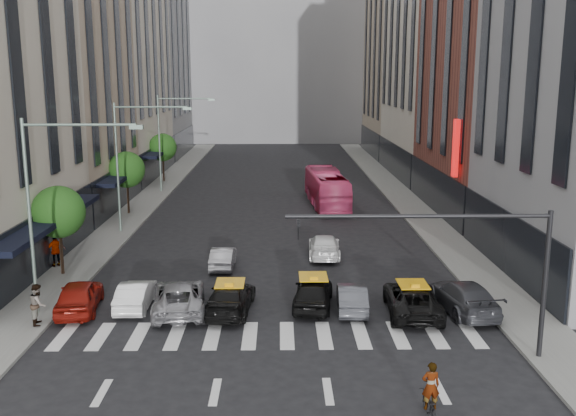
{
  "coord_description": "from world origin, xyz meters",
  "views": [
    {
      "loc": [
        0.3,
        -24.4,
        10.99
      ],
      "look_at": [
        0.75,
        9.25,
        4.0
      ],
      "focal_mm": 40.0,
      "sensor_mm": 36.0,
      "label": 1
    }
  ],
  "objects_px": {
    "streetlamp_far": "(169,130)",
    "taxi_center": "(313,292)",
    "car_red": "(79,296)",
    "car_white_front": "(136,295)",
    "pedestrian_near": "(38,304)",
    "motorcycle": "(430,405)",
    "streetlamp_near": "(49,191)",
    "pedestrian_far": "(56,250)",
    "streetlamp_mid": "(130,150)",
    "taxi_left": "(230,298)",
    "bus": "(327,188)"
  },
  "relations": [
    {
      "from": "car_white_front",
      "to": "streetlamp_near",
      "type": "bearing_deg",
      "value": 15.31
    },
    {
      "from": "streetlamp_far",
      "to": "pedestrian_far",
      "type": "relative_size",
      "value": 4.73
    },
    {
      "from": "streetlamp_near",
      "to": "streetlamp_mid",
      "type": "relative_size",
      "value": 1.0
    },
    {
      "from": "streetlamp_near",
      "to": "streetlamp_mid",
      "type": "height_order",
      "value": "same"
    },
    {
      "from": "car_white_front",
      "to": "pedestrian_far",
      "type": "height_order",
      "value": "pedestrian_far"
    },
    {
      "from": "streetlamp_far",
      "to": "pedestrian_near",
      "type": "bearing_deg",
      "value": -90.61
    },
    {
      "from": "streetlamp_mid",
      "to": "car_red",
      "type": "distance_m",
      "value": 16.3
    },
    {
      "from": "streetlamp_near",
      "to": "streetlamp_far",
      "type": "xyz_separation_m",
      "value": [
        0.0,
        32.0,
        0.0
      ]
    },
    {
      "from": "streetlamp_near",
      "to": "car_red",
      "type": "height_order",
      "value": "streetlamp_near"
    },
    {
      "from": "taxi_center",
      "to": "pedestrian_far",
      "type": "height_order",
      "value": "pedestrian_far"
    },
    {
      "from": "car_red",
      "to": "taxi_left",
      "type": "height_order",
      "value": "car_red"
    },
    {
      "from": "streetlamp_near",
      "to": "pedestrian_near",
      "type": "height_order",
      "value": "streetlamp_near"
    },
    {
      "from": "taxi_left",
      "to": "pedestrian_far",
      "type": "xyz_separation_m",
      "value": [
        -10.56,
        7.02,
        0.4
      ]
    },
    {
      "from": "pedestrian_far",
      "to": "car_white_front",
      "type": "bearing_deg",
      "value": 95.78
    },
    {
      "from": "streetlamp_near",
      "to": "motorcycle",
      "type": "bearing_deg",
      "value": -31.16
    },
    {
      "from": "taxi_center",
      "to": "bus",
      "type": "distance_m",
      "value": 24.7
    },
    {
      "from": "streetlamp_near",
      "to": "taxi_left",
      "type": "height_order",
      "value": "streetlamp_near"
    },
    {
      "from": "motorcycle",
      "to": "pedestrian_near",
      "type": "relative_size",
      "value": 0.83
    },
    {
      "from": "motorcycle",
      "to": "taxi_center",
      "type": "bearing_deg",
      "value": -75.85
    },
    {
      "from": "streetlamp_far",
      "to": "pedestrian_far",
      "type": "distance_m",
      "value": 25.22
    },
    {
      "from": "streetlamp_mid",
      "to": "bus",
      "type": "bearing_deg",
      "value": 33.45
    },
    {
      "from": "taxi_left",
      "to": "bus",
      "type": "bearing_deg",
      "value": -99.3
    },
    {
      "from": "streetlamp_near",
      "to": "pedestrian_near",
      "type": "distance_m",
      "value": 5.04
    },
    {
      "from": "car_white_front",
      "to": "taxi_center",
      "type": "xyz_separation_m",
      "value": [
        8.53,
        -0.05,
        0.1
      ]
    },
    {
      "from": "pedestrian_far",
      "to": "car_red",
      "type": "bearing_deg",
      "value": 79.27
    },
    {
      "from": "streetlamp_far",
      "to": "taxi_left",
      "type": "bearing_deg",
      "value": -75.81
    },
    {
      "from": "streetlamp_mid",
      "to": "pedestrian_near",
      "type": "bearing_deg",
      "value": -91.17
    },
    {
      "from": "streetlamp_near",
      "to": "motorcycle",
      "type": "xyz_separation_m",
      "value": [
        15.25,
        -9.22,
        -5.5
      ]
    },
    {
      "from": "taxi_left",
      "to": "pedestrian_near",
      "type": "relative_size",
      "value": 2.63
    },
    {
      "from": "streetlamp_far",
      "to": "pedestrian_near",
      "type": "xyz_separation_m",
      "value": [
        -0.36,
        -33.4,
        -4.83
      ]
    },
    {
      "from": "streetlamp_far",
      "to": "taxi_left",
      "type": "relative_size",
      "value": 1.86
    },
    {
      "from": "car_red",
      "to": "bus",
      "type": "height_order",
      "value": "bus"
    },
    {
      "from": "car_red",
      "to": "car_white_front",
      "type": "distance_m",
      "value": 2.61
    },
    {
      "from": "streetlamp_far",
      "to": "motorcycle",
      "type": "xyz_separation_m",
      "value": [
        15.25,
        -41.22,
        -5.5
      ]
    },
    {
      "from": "pedestrian_near",
      "to": "pedestrian_far",
      "type": "xyz_separation_m",
      "value": [
        -2.2,
        8.77,
        0.03
      ]
    },
    {
      "from": "car_white_front",
      "to": "pedestrian_near",
      "type": "xyz_separation_m",
      "value": [
        -3.77,
        -2.37,
        0.41
      ]
    },
    {
      "from": "car_white_front",
      "to": "streetlamp_mid",
      "type": "bearing_deg",
      "value": -77.79
    },
    {
      "from": "streetlamp_far",
      "to": "taxi_center",
      "type": "bearing_deg",
      "value": -68.98
    },
    {
      "from": "motorcycle",
      "to": "streetlamp_near",
      "type": "bearing_deg",
      "value": -35.06
    },
    {
      "from": "pedestrian_far",
      "to": "streetlamp_near",
      "type": "bearing_deg",
      "value": 71.87
    },
    {
      "from": "streetlamp_near",
      "to": "car_red",
      "type": "xyz_separation_m",
      "value": [
        0.84,
        0.56,
        -5.14
      ]
    },
    {
      "from": "taxi_center",
      "to": "motorcycle",
      "type": "bearing_deg",
      "value": 115.05
    },
    {
      "from": "taxi_left",
      "to": "streetlamp_near",
      "type": "bearing_deg",
      "value": 7.39
    },
    {
      "from": "streetlamp_near",
      "to": "taxi_left",
      "type": "bearing_deg",
      "value": 2.49
    },
    {
      "from": "pedestrian_near",
      "to": "pedestrian_far",
      "type": "distance_m",
      "value": 9.04
    },
    {
      "from": "streetlamp_mid",
      "to": "streetlamp_far",
      "type": "height_order",
      "value": "same"
    },
    {
      "from": "taxi_center",
      "to": "pedestrian_near",
      "type": "bearing_deg",
      "value": 17.68
    },
    {
      "from": "streetlamp_mid",
      "to": "taxi_left",
      "type": "relative_size",
      "value": 1.86
    },
    {
      "from": "car_red",
      "to": "pedestrian_near",
      "type": "distance_m",
      "value": 2.32
    },
    {
      "from": "car_red",
      "to": "bus",
      "type": "relative_size",
      "value": 0.41
    }
  ]
}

